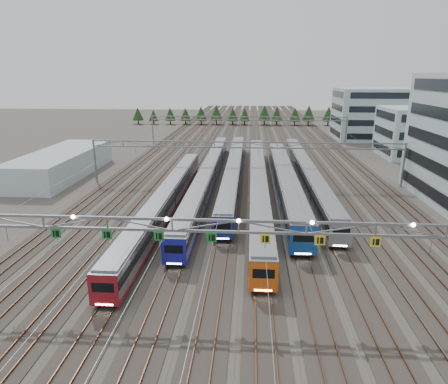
# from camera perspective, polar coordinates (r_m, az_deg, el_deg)

# --- Properties ---
(ground) EXTENTS (400.00, 400.00, 0.00)m
(ground) POSITION_cam_1_polar(r_m,az_deg,el_deg) (36.65, 1.97, -15.63)
(ground) COLOR #47423A
(ground) RESTS_ON ground
(track_bed) EXTENTS (54.00, 260.00, 5.42)m
(track_bed) POSITION_cam_1_polar(r_m,az_deg,el_deg) (132.27, 3.48, 8.63)
(track_bed) COLOR #2D2823
(track_bed) RESTS_ON ground
(train_a) EXTENTS (2.62, 52.30, 3.40)m
(train_a) POSITION_cam_1_polar(r_m,az_deg,el_deg) (58.99, -8.19, -0.97)
(train_a) COLOR black
(train_a) RESTS_ON ground
(train_b) EXTENTS (2.63, 67.24, 3.42)m
(train_b) POSITION_cam_1_polar(r_m,az_deg,el_deg) (72.94, -2.26, 2.57)
(train_b) COLOR black
(train_b) RESTS_ON ground
(train_c) EXTENTS (2.61, 61.69, 3.39)m
(train_c) POSITION_cam_1_polar(r_m,az_deg,el_deg) (76.60, 1.41, 3.24)
(train_c) COLOR black
(train_c) RESTS_ON ground
(train_d) EXTENTS (2.70, 67.48, 3.52)m
(train_d) POSITION_cam_1_polar(r_m,az_deg,el_deg) (68.10, 4.88, 1.56)
(train_d) COLOR black
(train_d) RESTS_ON ground
(train_e) EXTENTS (3.07, 51.95, 4.00)m
(train_e) POSITION_cam_1_polar(r_m,az_deg,el_deg) (68.33, 8.66, 1.69)
(train_e) COLOR black
(train_e) RESTS_ON ground
(train_f) EXTENTS (2.68, 59.96, 3.48)m
(train_f) POSITION_cam_1_polar(r_m,az_deg,el_deg) (75.26, 11.68, 2.70)
(train_f) COLOR black
(train_f) RESTS_ON ground
(gantry_near) EXTENTS (56.36, 0.61, 8.08)m
(gantry_near) POSITION_cam_1_polar(r_m,az_deg,el_deg) (33.32, 2.00, -5.36)
(gantry_near) COLOR slate
(gantry_near) RESTS_ON ground
(gantry_mid) EXTENTS (56.36, 0.36, 8.00)m
(gantry_mid) POSITION_cam_1_polar(r_m,az_deg,el_deg) (72.24, 3.11, 6.02)
(gantry_mid) COLOR slate
(gantry_mid) RESTS_ON ground
(gantry_far) EXTENTS (56.36, 0.36, 8.00)m
(gantry_far) POSITION_cam_1_polar(r_m,az_deg,el_deg) (116.77, 3.45, 10.01)
(gantry_far) COLOR slate
(gantry_far) RESTS_ON ground
(depot_bldg_mid) EXTENTS (14.00, 16.00, 11.82)m
(depot_bldg_mid) POSITION_cam_1_polar(r_m,az_deg,el_deg) (107.96, 25.35, 7.69)
(depot_bldg_mid) COLOR #ABC5CC
(depot_bldg_mid) RESTS_ON ground
(depot_bldg_north) EXTENTS (22.00, 18.00, 15.44)m
(depot_bldg_north) POSITION_cam_1_polar(r_m,az_deg,el_deg) (132.83, 20.48, 10.39)
(depot_bldg_north) COLOR #ABC5CC
(depot_bldg_north) RESTS_ON ground
(west_shed) EXTENTS (10.00, 30.00, 4.80)m
(west_shed) POSITION_cam_1_polar(r_m,az_deg,el_deg) (85.92, -22.19, 3.79)
(west_shed) COLOR #ABC5CC
(west_shed) RESTS_ON ground
(treeline) EXTENTS (87.50, 5.60, 7.02)m
(treeline) POSITION_cam_1_polar(r_m,az_deg,el_deg) (161.58, 2.13, 11.05)
(treeline) COLOR #332114
(treeline) RESTS_ON ground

